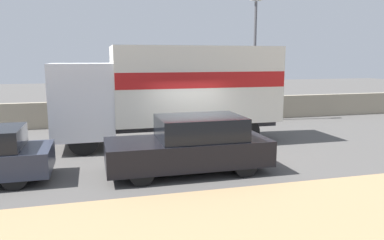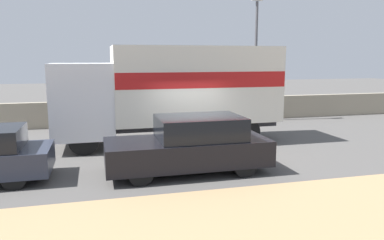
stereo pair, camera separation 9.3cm
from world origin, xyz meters
TOP-DOWN VIEW (x-y plane):
  - ground_plane at (0.00, 0.00)m, footprint 80.00×80.00m
  - dirt_shoulder_foreground at (0.00, -5.01)m, footprint 60.00×4.83m
  - stone_wall_backdrop at (0.00, 7.27)m, footprint 60.00×0.35m
  - street_lamp at (4.77, 6.80)m, footprint 0.56×0.28m
  - box_truck at (-0.28, 2.80)m, footprint 8.31×2.42m
  - car_hatchback at (-0.61, -0.94)m, footprint 4.58×1.88m

SIDE VIEW (x-z plane):
  - ground_plane at x=0.00m, z-range 0.00..0.00m
  - dirt_shoulder_foreground at x=0.00m, z-range 0.00..0.04m
  - stone_wall_backdrop at x=0.00m, z-range 0.00..1.21m
  - car_hatchback at x=-0.61m, z-range -0.01..1.59m
  - box_truck at x=-0.28m, z-range 0.26..3.91m
  - street_lamp at x=4.77m, z-range 0.54..6.77m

